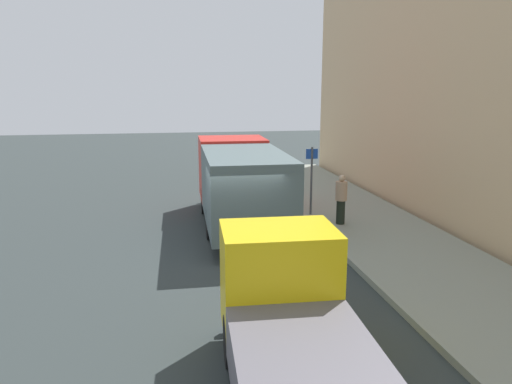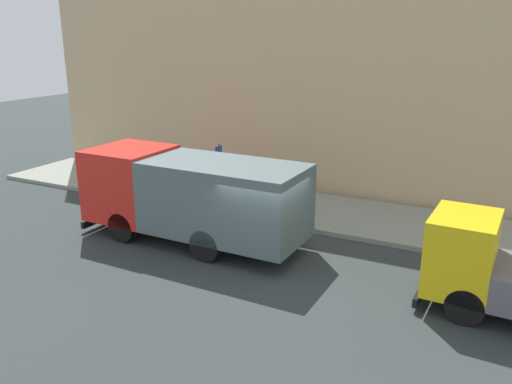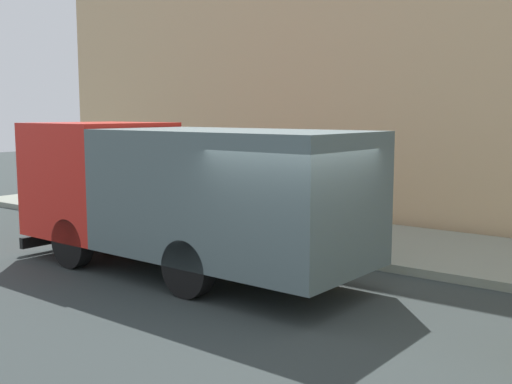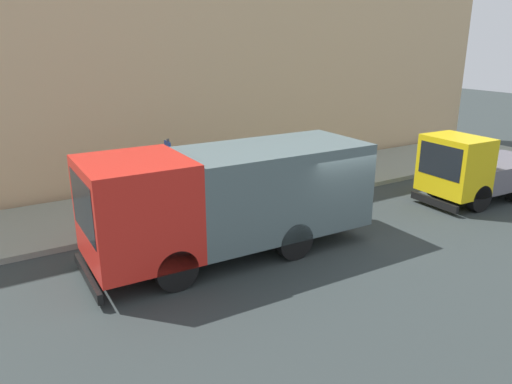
{
  "view_description": "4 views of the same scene",
  "coord_description": "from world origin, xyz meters",
  "px_view_note": "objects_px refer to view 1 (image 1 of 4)",
  "views": [
    {
      "loc": [
        -1.72,
        -13.0,
        4.76
      ],
      "look_at": [
        0.95,
        1.82,
        1.48
      ],
      "focal_mm": 33.57,
      "sensor_mm": 36.0,
      "label": 1
    },
    {
      "loc": [
        -12.56,
        -5.99,
        6.53
      ],
      "look_at": [
        1.68,
        1.23,
        1.63
      ],
      "focal_mm": 36.37,
      "sensor_mm": 36.0,
      "label": 2
    },
    {
      "loc": [
        -7.84,
        -5.24,
        3.07
      ],
      "look_at": [
        1.08,
        1.6,
        1.63
      ],
      "focal_mm": 43.55,
      "sensor_mm": 36.0,
      "label": 3
    },
    {
      "loc": [
        -9.84,
        8.65,
        5.49
      ],
      "look_at": [
        1.23,
        1.87,
        1.34
      ],
      "focal_mm": 34.17,
      "sensor_mm": 36.0,
      "label": 4
    }
  ],
  "objects_px": {
    "large_utility_truck": "(240,181)",
    "small_flatbed_truck": "(291,327)",
    "street_sign_post": "(311,175)",
    "pedestrian_walking": "(341,198)"
  },
  "relations": [
    {
      "from": "large_utility_truck",
      "to": "street_sign_post",
      "type": "xyz_separation_m",
      "value": [
        2.72,
        0.56,
        0.03
      ]
    },
    {
      "from": "street_sign_post",
      "to": "small_flatbed_truck",
      "type": "bearing_deg",
      "value": -108.34
    },
    {
      "from": "large_utility_truck",
      "to": "small_flatbed_truck",
      "type": "distance_m",
      "value": 9.39
    },
    {
      "from": "street_sign_post",
      "to": "pedestrian_walking",
      "type": "bearing_deg",
      "value": -65.69
    },
    {
      "from": "large_utility_truck",
      "to": "small_flatbed_truck",
      "type": "relative_size",
      "value": 1.54
    },
    {
      "from": "large_utility_truck",
      "to": "small_flatbed_truck",
      "type": "bearing_deg",
      "value": -92.44
    },
    {
      "from": "small_flatbed_truck",
      "to": "pedestrian_walking",
      "type": "xyz_separation_m",
      "value": [
        3.93,
        8.51,
        -0.04
      ]
    },
    {
      "from": "small_flatbed_truck",
      "to": "large_utility_truck",
      "type": "bearing_deg",
      "value": 89.02
    },
    {
      "from": "pedestrian_walking",
      "to": "small_flatbed_truck",
      "type": "bearing_deg",
      "value": 127.12
    },
    {
      "from": "small_flatbed_truck",
      "to": "street_sign_post",
      "type": "relative_size",
      "value": 1.96
    }
  ]
}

